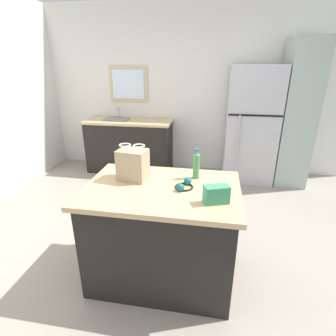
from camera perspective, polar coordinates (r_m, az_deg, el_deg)
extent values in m
plane|color=#9E9384|center=(2.96, -0.18, -16.60)|extent=(6.15, 6.15, 0.00)
cube|color=silver|center=(4.77, 5.16, 16.08)|extent=(5.13, 0.10, 2.75)
cube|color=#CCB78C|center=(4.93, -8.41, 17.30)|extent=(0.68, 0.04, 0.60)
cube|color=white|center=(4.91, -8.49, 17.28)|extent=(0.56, 0.02, 0.48)
cube|color=black|center=(2.42, -1.27, -14.06)|extent=(1.19, 0.80, 0.85)
cube|color=tan|center=(2.19, -1.36, -4.58)|extent=(1.27, 0.88, 0.04)
cube|color=#B7B7BC|center=(4.46, 17.30, 8.67)|extent=(0.77, 0.64, 1.81)
cube|color=black|center=(4.10, 18.14, 10.61)|extent=(0.76, 0.01, 0.02)
cylinder|color=#B7B7BC|center=(4.14, 14.63, 5.40)|extent=(0.02, 0.02, 0.81)
cube|color=#9EB2A8|center=(4.56, 25.69, 10.10)|extent=(0.47, 0.61, 2.17)
cube|color=black|center=(4.81, -8.13, 4.51)|extent=(1.44, 0.58, 0.87)
cube|color=tan|center=(4.69, -8.42, 9.84)|extent=(1.48, 0.62, 0.04)
cube|color=slate|center=(4.77, -10.91, 9.50)|extent=(0.40, 0.32, 0.14)
cylinder|color=#B7B7BC|center=(4.87, -10.45, 11.47)|extent=(0.03, 0.03, 0.18)
cylinder|color=#B7B7BC|center=(4.79, -10.81, 12.31)|extent=(0.02, 0.14, 0.02)
cube|color=tan|center=(2.30, -7.50, 0.71)|extent=(0.26, 0.21, 0.26)
torus|color=white|center=(2.26, -9.18, 4.87)|extent=(0.12, 0.12, 0.01)
torus|color=white|center=(2.23, -6.23, 4.75)|extent=(0.12, 0.12, 0.01)
cube|color=#388E66|center=(1.95, 10.28, -5.57)|extent=(0.20, 0.15, 0.13)
cylinder|color=#4C9956|center=(2.32, 6.05, 0.32)|extent=(0.06, 0.06, 0.22)
cone|color=#4C9956|center=(2.28, 6.17, 3.19)|extent=(0.05, 0.05, 0.03)
cylinder|color=blue|center=(2.27, 6.19, 3.85)|extent=(0.03, 0.03, 0.02)
torus|color=black|center=(2.17, 3.44, -4.04)|extent=(0.19, 0.19, 0.01)
sphere|color=#19666B|center=(2.10, 2.64, -4.13)|extent=(0.06, 0.06, 0.06)
sphere|color=#19666B|center=(2.22, 4.23, -2.78)|extent=(0.06, 0.06, 0.06)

